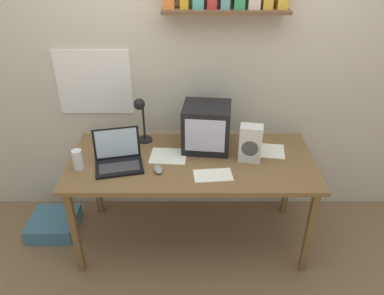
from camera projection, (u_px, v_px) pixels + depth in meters
name	position (u px, v px, depth m)	size (l,w,h in m)	color
ground_plane	(192.00, 237.00, 3.05)	(12.00, 12.00, 0.00)	#866546
back_wall	(192.00, 62.00, 2.81)	(5.60, 0.24, 2.60)	beige
corner_desk	(192.00, 166.00, 2.70)	(1.75, 0.78, 0.75)	brown
crt_monitor	(207.00, 127.00, 2.73)	(0.37, 0.34, 0.34)	black
laptop	(118.00, 156.00, 2.59)	(0.37, 0.33, 0.24)	black
desk_lamp	(141.00, 114.00, 2.76)	(0.12, 0.15, 0.37)	black
juice_glass	(78.00, 161.00, 2.54)	(0.07, 0.07, 0.15)	white
space_heater	(250.00, 143.00, 2.60)	(0.17, 0.13, 0.27)	silver
computer_mouse	(158.00, 169.00, 2.53)	(0.09, 0.12, 0.03)	gray
open_notebook	(168.00, 156.00, 2.71)	(0.27, 0.24, 0.00)	white
loose_paper_near_monitor	(269.00, 151.00, 2.77)	(0.25, 0.24, 0.00)	white
printed_handout	(213.00, 175.00, 2.50)	(0.27, 0.17, 0.00)	white
floor_cushion	(54.00, 224.00, 3.10)	(0.37, 0.37, 0.13)	teal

